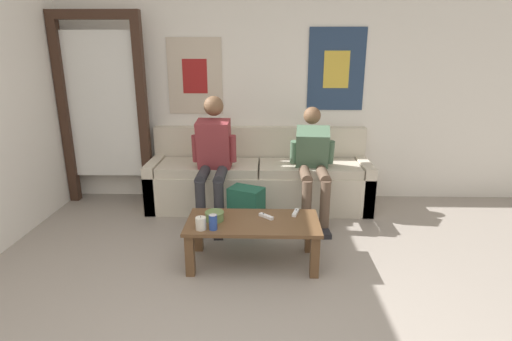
{
  "coord_description": "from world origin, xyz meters",
  "views": [
    {
      "loc": [
        0.22,
        -1.74,
        1.74
      ],
      "look_at": [
        0.13,
        1.77,
        0.68
      ],
      "focal_mm": 28.0,
      "sensor_mm": 36.0,
      "label": 1
    }
  ],
  "objects": [
    {
      "name": "game_controller_near_right",
      "position": [
        0.48,
        1.45,
        0.4
      ],
      "size": [
        0.07,
        0.15,
        0.03
      ],
      "color": "white",
      "rests_on": "coffee_table"
    },
    {
      "name": "door_frame",
      "position": [
        -1.62,
        2.75,
        1.2
      ],
      "size": [
        1.0,
        0.1,
        2.15
      ],
      "color": "#382319",
      "rests_on": "ground_plane"
    },
    {
      "name": "pillar_candle",
      "position": [
        -0.29,
        1.13,
        0.43
      ],
      "size": [
        0.08,
        0.08,
        0.11
      ],
      "color": "silver",
      "rests_on": "coffee_table"
    },
    {
      "name": "couch",
      "position": [
        0.15,
        2.62,
        0.3
      ],
      "size": [
        2.48,
        0.7,
        0.88
      ],
      "color": "beige",
      "rests_on": "ground_plane"
    },
    {
      "name": "game_controller_near_left",
      "position": [
        0.23,
        1.37,
        0.4
      ],
      "size": [
        0.13,
        0.12,
        0.03
      ],
      "color": "white",
      "rests_on": "coffee_table"
    },
    {
      "name": "person_seated_teen",
      "position": [
        0.71,
        2.27,
        0.64
      ],
      "size": [
        0.47,
        0.89,
        1.16
      ],
      "color": "brown",
      "rests_on": "ground_plane"
    },
    {
      "name": "drink_can_blue",
      "position": [
        -0.19,
        1.13,
        0.45
      ],
      "size": [
        0.07,
        0.07,
        0.12
      ],
      "color": "#28479E",
      "rests_on": "coffee_table"
    },
    {
      "name": "person_seated_adult",
      "position": [
        -0.32,
        2.24,
        0.7
      ],
      "size": [
        0.47,
        0.81,
        1.29
      ],
      "color": "#2D2D33",
      "rests_on": "ground_plane"
    },
    {
      "name": "backpack",
      "position": [
        0.03,
        1.89,
        0.22
      ],
      "size": [
        0.38,
        0.33,
        0.46
      ],
      "color": "#1E5642",
      "rests_on": "ground_plane"
    },
    {
      "name": "wall_back",
      "position": [
        0.0,
        2.97,
        1.28
      ],
      "size": [
        10.0,
        0.07,
        2.55
      ],
      "color": "white",
      "rests_on": "ground_plane"
    },
    {
      "name": "ceramic_bowl",
      "position": [
        -0.2,
        1.3,
        0.43
      ],
      "size": [
        0.16,
        0.16,
        0.08
      ],
      "color": "#607F47",
      "rests_on": "coffee_table"
    },
    {
      "name": "coffee_table",
      "position": [
        0.12,
        1.3,
        0.31
      ],
      "size": [
        1.1,
        0.53,
        0.38
      ],
      "color": "brown",
      "rests_on": "ground_plane"
    }
  ]
}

